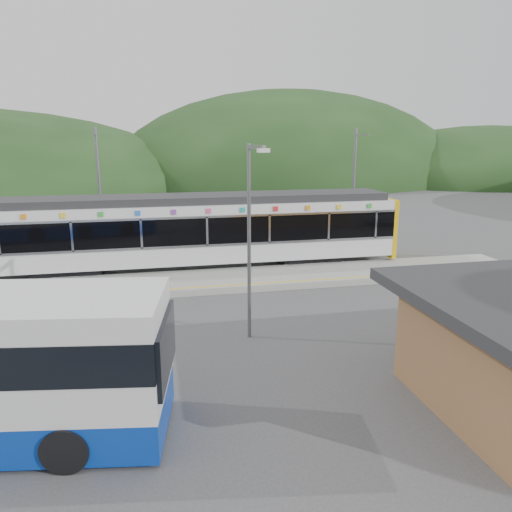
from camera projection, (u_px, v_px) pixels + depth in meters
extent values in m
plane|color=#4C4C4F|center=(270.00, 305.00, 19.91)|extent=(120.00, 120.00, 0.00)
ellipsoid|color=#1E3D19|center=(288.00, 180.00, 74.48)|extent=(52.00, 39.00, 26.00)
ellipsoid|color=#1E3D19|center=(485.00, 180.00, 74.72)|extent=(44.00, 33.00, 16.00)
cube|color=#9E9E99|center=(253.00, 279.00, 23.01)|extent=(26.00, 3.20, 0.30)
cube|color=yellow|center=(260.00, 283.00, 21.74)|extent=(26.00, 0.10, 0.01)
cube|color=black|center=(69.00, 271.00, 23.81)|extent=(3.20, 2.20, 0.56)
cube|color=black|center=(309.00, 258.00, 26.26)|extent=(3.20, 2.20, 0.56)
cube|color=silver|center=(194.00, 250.00, 24.86)|extent=(20.00, 2.90, 0.92)
cube|color=black|center=(193.00, 226.00, 24.58)|extent=(20.00, 2.96, 1.45)
cube|color=silver|center=(197.00, 246.00, 23.31)|extent=(20.00, 0.05, 0.10)
cube|color=silver|center=(196.00, 217.00, 22.99)|extent=(20.00, 0.05, 0.10)
cube|color=silver|center=(193.00, 207.00, 24.35)|extent=(20.00, 2.90, 0.45)
cube|color=#2D2D30|center=(193.00, 199.00, 24.26)|extent=(19.40, 2.50, 0.36)
cube|color=#EAB70C|center=(383.00, 225.00, 26.73)|extent=(0.24, 2.92, 3.00)
cube|color=silver|center=(72.00, 237.00, 22.03)|extent=(0.10, 0.05, 1.35)
cube|color=silver|center=(141.00, 234.00, 22.64)|extent=(0.10, 0.05, 1.35)
cube|color=silver|center=(207.00, 231.00, 23.26)|extent=(0.10, 0.05, 1.35)
cube|color=silver|center=(270.00, 229.00, 23.87)|extent=(0.10, 0.05, 1.35)
cube|color=silver|center=(329.00, 226.00, 24.49)|extent=(0.10, 0.05, 1.35)
cube|color=silver|center=(376.00, 225.00, 25.00)|extent=(0.10, 0.05, 1.35)
cube|color=orange|center=(23.00, 217.00, 21.42)|extent=(0.22, 0.04, 0.22)
cube|color=yellow|center=(63.00, 215.00, 21.75)|extent=(0.22, 0.04, 0.22)
cube|color=green|center=(101.00, 214.00, 22.08)|extent=(0.22, 0.04, 0.22)
cube|color=blue|center=(138.00, 213.00, 22.41)|extent=(0.22, 0.04, 0.22)
cube|color=purple|center=(174.00, 212.00, 22.73)|extent=(0.22, 0.04, 0.22)
cube|color=#E54C8C|center=(209.00, 211.00, 23.06)|extent=(0.22, 0.04, 0.22)
cube|color=#19A5A5|center=(243.00, 210.00, 23.39)|extent=(0.22, 0.04, 0.22)
cube|color=red|center=(276.00, 209.00, 23.72)|extent=(0.22, 0.04, 0.22)
cube|color=orange|center=(308.00, 208.00, 24.04)|extent=(0.22, 0.04, 0.22)
cube|color=yellow|center=(339.00, 207.00, 24.37)|extent=(0.22, 0.04, 0.22)
cube|color=green|center=(370.00, 206.00, 24.70)|extent=(0.22, 0.04, 0.22)
cylinder|color=slate|center=(100.00, 196.00, 25.82)|extent=(0.18, 0.18, 7.00)
cube|color=slate|center=(94.00, 135.00, 24.32)|extent=(0.08, 1.80, 0.08)
cylinder|color=slate|center=(353.00, 190.00, 28.68)|extent=(0.18, 0.18, 7.00)
cube|color=slate|center=(362.00, 135.00, 27.19)|extent=(0.08, 1.80, 0.08)
cylinder|color=black|center=(84.00, 414.00, 11.19)|extent=(1.42, 2.98, 0.99)
cylinder|color=slate|center=(249.00, 244.00, 16.01)|extent=(0.12, 0.12, 6.35)
cube|color=slate|center=(252.00, 147.00, 14.83)|extent=(0.39, 1.05, 0.12)
cube|color=silver|center=(255.00, 151.00, 14.40)|extent=(0.38, 0.27, 0.12)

